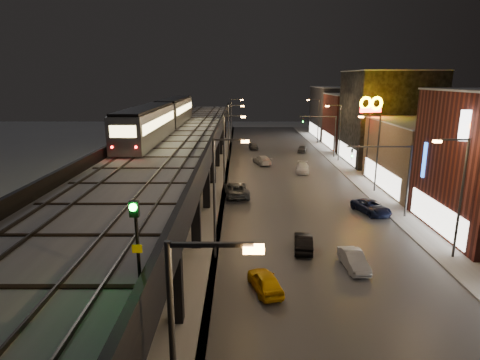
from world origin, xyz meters
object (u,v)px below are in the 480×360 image
object	(u,v)px
rail_signal	(136,226)
car_onc_dark	(371,208)
car_far_white	(254,146)
car_mid_silver	(236,190)
car_mid_dark	(262,160)
car_taxi	(265,282)
car_onc_silver	(354,261)
car_onc_white	(303,168)
car_onc_red	(302,149)
subway_train	(164,116)
sign_citgo	(474,145)
car_near_white	(303,243)

from	to	relation	value
rail_signal	car_onc_dark	size ratio (longest dim) A/B	0.60
car_far_white	car_mid_silver	bearing A→B (deg)	80.05
car_mid_dark	car_taxi	bearing A→B (deg)	71.02
car_mid_silver	car_onc_silver	world-z (taller)	car_mid_silver
car_onc_silver	car_onc_dark	xyz separation A→B (m)	(4.98, 11.84, 0.03)
car_taxi	car_onc_dark	xyz separation A→B (m)	(11.37, 14.89, -0.00)
car_mid_silver	rail_signal	bearing A→B (deg)	78.10
car_onc_white	car_onc_red	distance (m)	16.31
car_onc_silver	car_onc_white	world-z (taller)	car_onc_white
subway_train	car_taxi	xyz separation A→B (m)	(11.22, -28.20, -7.74)
car_far_white	sign_citgo	distance (m)	47.97
car_near_white	car_mid_dark	size ratio (longest dim) A/B	0.83
car_onc_silver	sign_citgo	world-z (taller)	sign_citgo
car_mid_dark	car_onc_red	bearing A→B (deg)	-142.35
car_mid_dark	sign_citgo	size ratio (longest dim) A/B	0.43
rail_signal	car_taxi	bearing A→B (deg)	66.36
car_far_white	car_onc_red	distance (m)	9.16
car_near_white	car_onc_red	bearing A→B (deg)	-91.98
subway_train	car_far_white	distance (m)	27.55
car_onc_dark	sign_citgo	bearing A→B (deg)	-80.97
car_near_white	car_onc_dark	size ratio (longest dim) A/B	0.85
sign_citgo	car_taxi	bearing A→B (deg)	-157.06
car_taxi	car_onc_white	bearing A→B (deg)	-117.47
rail_signal	car_onc_red	bearing A→B (deg)	76.39
car_onc_silver	car_onc_white	distance (m)	29.67
car_taxi	car_near_white	xyz separation A→B (m)	(3.33, 6.18, 0.00)
car_taxi	car_mid_dark	world-z (taller)	car_mid_dark
rail_signal	car_onc_silver	bearing A→B (deg)	51.44
subway_train	car_onc_red	world-z (taller)	subway_train
rail_signal	car_onc_red	world-z (taller)	rail_signal
car_taxi	car_onc_dark	bearing A→B (deg)	-142.25
subway_train	car_onc_red	bearing A→B (deg)	44.67
car_near_white	car_onc_white	size ratio (longest dim) A/B	0.89
car_taxi	car_onc_white	xyz separation A→B (m)	(7.31, 32.71, -0.01)
car_taxi	car_onc_white	world-z (taller)	car_taxi
car_near_white	car_far_white	xyz separation A→B (m)	(-2.38, 45.49, 0.01)
car_onc_dark	car_near_white	bearing A→B (deg)	-151.88
car_onc_silver	car_onc_white	size ratio (longest dim) A/B	0.85
car_mid_silver	car_far_white	bearing A→B (deg)	-102.41
subway_train	sign_citgo	bearing A→B (deg)	-38.56
subway_train	car_far_white	size ratio (longest dim) A/B	9.45
car_far_white	car_onc_silver	world-z (taller)	car_far_white
car_onc_red	car_mid_silver	bearing A→B (deg)	-100.26
sign_citgo	car_far_white	bearing A→B (deg)	108.24
car_taxi	car_onc_red	world-z (taller)	car_taxi
subway_train	car_onc_dark	bearing A→B (deg)	-30.49
car_far_white	car_onc_white	xyz separation A→B (m)	(6.35, -18.96, -0.02)
car_mid_dark	sign_citgo	bearing A→B (deg)	97.68
car_onc_dark	car_onc_white	world-z (taller)	car_onc_dark
sign_citgo	car_onc_white	bearing A→B (deg)	108.03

